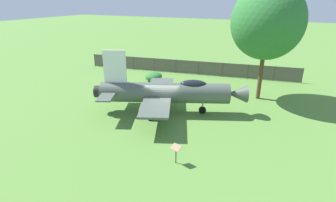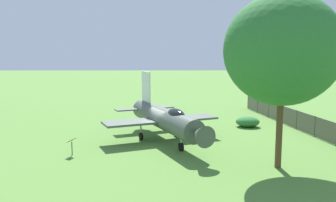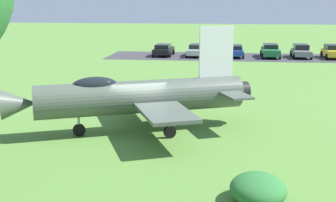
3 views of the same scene
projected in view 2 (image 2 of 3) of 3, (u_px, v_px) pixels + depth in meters
name	position (u px, v px, depth m)	size (l,w,h in m)	color
ground_plane	(164.00, 141.00, 28.14)	(200.00, 200.00, 0.00)	#568438
display_jet	(166.00, 119.00, 27.57)	(11.85, 9.19, 5.17)	#4C564C
shade_tree	(283.00, 50.00, 20.85)	(6.21, 6.82, 10.23)	brown
perimeter_fence	(305.00, 122.00, 30.96)	(26.09, 3.99, 1.70)	#4C4238
shrub_near_fence	(248.00, 122.00, 33.32)	(1.85, 2.17, 0.94)	#2D7033
info_plaque	(72.00, 143.00, 24.25)	(0.69, 0.57, 1.14)	#333333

